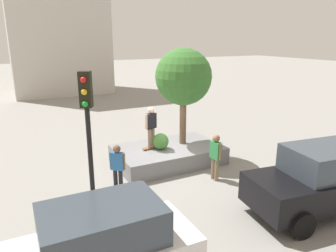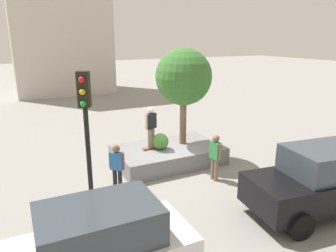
# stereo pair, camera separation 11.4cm
# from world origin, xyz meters

# --- Properties ---
(ground_plane) EXTENTS (120.00, 120.00, 0.00)m
(ground_plane) POSITION_xyz_m (0.00, 0.00, 0.00)
(ground_plane) COLOR gray
(planter_ledge) EXTENTS (4.35, 2.71, 0.70)m
(planter_ledge) POSITION_xyz_m (-0.17, -0.32, 0.35)
(planter_ledge) COLOR gray
(planter_ledge) RESTS_ON ground
(plaza_tree) EXTENTS (2.33, 2.33, 4.02)m
(plaza_tree) POSITION_xyz_m (-0.95, -0.44, 3.54)
(plaza_tree) COLOR brown
(plaza_tree) RESTS_ON planter_ledge
(boxwood_shrub) EXTENTS (0.66, 0.66, 0.66)m
(boxwood_shrub) POSITION_xyz_m (0.22, -0.21, 1.03)
(boxwood_shrub) COLOR #4C8C3D
(boxwood_shrub) RESTS_ON planter_ledge
(skateboard) EXTENTS (0.82, 0.34, 0.07)m
(skateboard) POSITION_xyz_m (0.54, -0.42, 0.76)
(skateboard) COLOR brown
(skateboard) RESTS_ON planter_ledge
(skateboarder) EXTENTS (0.54, 0.33, 1.68)m
(skateboarder) POSITION_xyz_m (0.54, -0.42, 1.74)
(skateboarder) COLOR #847056
(skateboarder) RESTS_ON skateboard
(sedan_parked) EXTENTS (4.62, 2.52, 2.06)m
(sedan_parked) POSITION_xyz_m (-2.50, 5.24, 1.04)
(sedan_parked) COLOR black
(sedan_parked) RESTS_ON ground
(police_car) EXTENTS (4.23, 2.01, 1.96)m
(police_car) POSITION_xyz_m (4.34, 5.37, 1.00)
(police_car) COLOR white
(police_car) RESTS_ON ground
(traffic_light_corner) EXTENTS (0.36, 0.37, 4.37)m
(traffic_light_corner) POSITION_xyz_m (3.89, 3.39, 2.99)
(traffic_light_corner) COLOR black
(traffic_light_corner) RESTS_ON ground
(pedestrian_crossing) EXTENTS (0.27, 0.59, 1.76)m
(pedestrian_crossing) POSITION_xyz_m (-0.95, 1.97, 1.01)
(pedestrian_crossing) COLOR #847056
(pedestrian_crossing) RESTS_ON ground
(bystander_watching) EXTENTS (0.46, 0.44, 1.67)m
(bystander_watching) POSITION_xyz_m (2.53, 1.21, 0.96)
(bystander_watching) COLOR black
(bystander_watching) RESTS_ON ground
(plaza_lowrise_south) EXTENTS (8.45, 6.39, 14.93)m
(plaza_lowrise_south) POSITION_xyz_m (0.76, -20.90, 7.46)
(plaza_lowrise_south) COLOR beige
(plaza_lowrise_south) RESTS_ON ground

